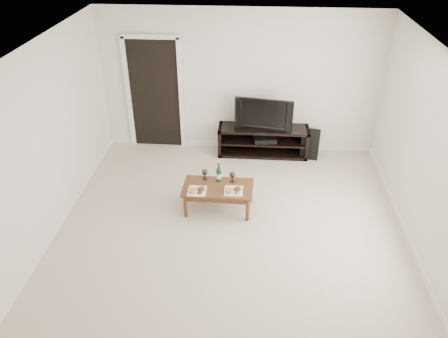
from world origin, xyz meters
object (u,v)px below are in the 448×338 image
media_console (263,141)px  subwoofer (310,144)px  television (265,113)px  coffee_table (218,198)px

media_console → subwoofer: bearing=0.2°
subwoofer → media_console: bearing=-169.9°
television → coffee_table: (-0.68, -1.79, -0.64)m
media_console → coffee_table: (-0.68, -1.79, -0.07)m
subwoofer → television: bearing=-169.9°
media_console → subwoofer: media_console is taller
television → coffee_table: bearing=-102.2°
media_console → television: (0.00, 0.00, 0.57)m
media_console → coffee_table: bearing=-111.0°
television → subwoofer: size_ratio=2.13×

